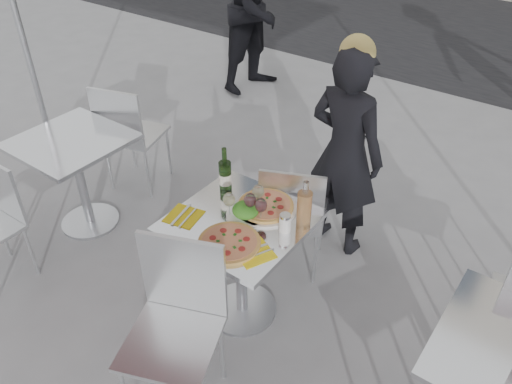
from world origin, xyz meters
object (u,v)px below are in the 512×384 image
Objects in this scene: carafe at (304,209)px; wine_bottle at (225,175)px; side_chair_lfar at (128,130)px; wineglass_red_a at (250,201)px; sugar_shaker at (285,223)px; chair_far at (293,212)px; pizza_near at (229,243)px; woman_diner at (345,154)px; napkin_right at (254,252)px; napkin_left at (184,216)px; wineglass_white_a at (229,200)px; pedestrian_a at (259,6)px; wineglass_red_b at (261,206)px; side_table_left at (77,165)px; main_table at (241,248)px; chair_near at (177,314)px; salad_plate at (246,211)px; pizza_far at (266,206)px; wineglass_white_b at (258,192)px.

wine_bottle is at bearing 179.71° from carafe.
side_chair_lfar is 5.99× the size of wineglass_red_a.
sugar_shaker is at bearing -11.21° from wine_bottle.
pizza_near is (0.03, -0.67, 0.24)m from chair_far.
napkin_right is (0.08, -1.12, -0.00)m from woman_diner.
pizza_near reaches higher than napkin_left.
pedestrian_a is at bearing 123.21° from wineglass_white_a.
wineglass_red_a is at bearing 178.86° from wineglass_red_b.
side_chair_lfar is at bearing 96.71° from side_table_left.
woman_diner reaches higher than main_table.
pedestrian_a is 3.68m from pizza_near.
chair_near is 4.39× the size of salad_plate.
napkin_left is at bearing 39.67° from chair_far.
side_table_left is at bearing -160.60° from napkin_right.
sugar_shaker is at bearing 12.49° from napkin_left.
wineglass_red_a is 0.31m from napkin_right.
pizza_far reaches higher than napkin_left.
pedestrian_a reaches higher than pizza_far.
chair_far reaches higher than side_table_left.
wineglass_red_a is at bearing 27.51° from salad_plate.
chair_far is at bearing 47.89° from wine_bottle.
wineglass_white_b reaches higher than main_table.
side_table_left is 2.59× the size of carafe.
wineglass_white_a is at bearing -145.77° from salad_plate.
wineglass_white_b is (0.02, 0.14, 0.32)m from main_table.
pizza_far is at bearing 112.73° from wineglass_red_b.
main_table is 0.38m from napkin_left.
napkin_right reaches higher than side_table_left.
wineglass_red_b is (0.05, -0.43, 0.33)m from chair_far.
salad_plate reaches higher than napkin_right.
woman_diner is at bearing 101.68° from carafe.
wineglass_red_a is at bearing 88.38° from woman_diner.
chair_far is 0.94× the size of side_chair_lfar.
napkin_left is (-0.35, 0.03, -0.01)m from pizza_near.
wineglass_white_a is at bearing -155.57° from carafe.
chair_near is 0.67m from salad_plate.
wineglass_red_a is (-0.05, 0.25, 0.10)m from pizza_near.
chair_near is 0.49m from napkin_right.
pizza_near is at bearing -86.56° from pizza_far.
pedestrian_a is 5.22× the size of pizza_far.
wineglass_red_b reaches higher than pizza_near.
wine_bottle is at bearing 168.74° from napkin_right.
wineglass_red_b is (-0.20, -0.11, -0.01)m from carafe.
wineglass_white_a is at bearing 128.05° from pizza_near.
side_table_left is 1.68m from chair_near.
pizza_near is at bearing -48.86° from wine_bottle.
woman_diner is at bearing 82.74° from wineglass_red_a.
sugar_shaker is at bearing -18.25° from wineglass_white_b.
woman_diner is 7.10× the size of napkin_left.
wine_bottle is (1.72, -2.71, -0.07)m from pedestrian_a.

